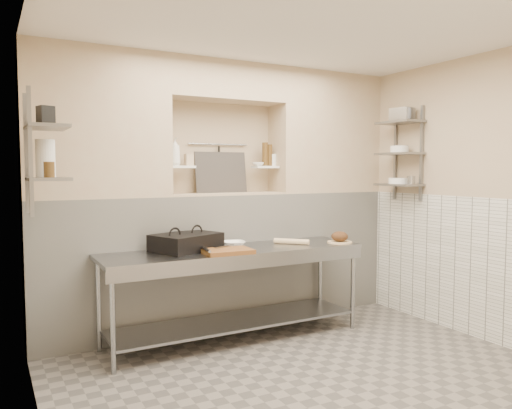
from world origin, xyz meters
TOP-DOWN VIEW (x-y plane):
  - floor at (0.00, 0.00)m, footprint 4.00×3.90m
  - ceiling at (0.00, 0.00)m, footprint 4.00×3.90m
  - wall_left at (-2.05, 0.00)m, footprint 0.10×3.90m
  - wall_right at (2.05, 0.00)m, footprint 0.10×3.90m
  - wall_back at (0.00, 2.00)m, footprint 4.00×0.10m
  - backwall_lower at (0.00, 1.75)m, footprint 4.00×0.40m
  - alcove_sill at (0.00, 1.75)m, footprint 1.30×0.40m
  - backwall_pillar_left at (-1.33, 1.75)m, footprint 1.35×0.40m
  - backwall_pillar_right at (1.33, 1.75)m, footprint 1.35×0.40m
  - backwall_header at (0.00, 1.75)m, footprint 1.30×0.40m
  - wainscot_left at (-1.99, 0.00)m, footprint 0.02×3.90m
  - wainscot_right at (1.99, 0.00)m, footprint 0.02×3.90m
  - alcove_shelf_left at (-0.50, 1.75)m, footprint 0.28×0.16m
  - alcove_shelf_right at (0.50, 1.75)m, footprint 0.28×0.16m
  - utensil_rail at (0.00, 1.92)m, footprint 0.70×0.02m
  - hanging_steel at (0.00, 1.90)m, footprint 0.02×0.02m
  - splash_panel at (0.00, 1.85)m, footprint 0.60×0.08m
  - shelf_rail_left_a at (-1.98, 1.25)m, footprint 0.03×0.03m
  - shelf_rail_left_b at (-1.98, 0.85)m, footprint 0.03×0.03m
  - wall_shelf_left_lower at (-1.84, 1.05)m, footprint 0.30×0.50m
  - wall_shelf_left_upper at (-1.84, 1.05)m, footprint 0.30×0.50m
  - shelf_rail_right_a at (1.98, 1.25)m, footprint 0.03×0.03m
  - shelf_rail_right_b at (1.98, 0.85)m, footprint 0.03×0.03m
  - wall_shelf_right_lower at (1.84, 1.05)m, footprint 0.30×0.50m
  - wall_shelf_right_mid at (1.84, 1.05)m, footprint 0.30×0.50m
  - wall_shelf_right_upper at (1.84, 1.05)m, footprint 0.30×0.50m
  - prep_table at (-0.16, 1.18)m, footprint 2.60×0.70m
  - panini_press at (-0.61, 1.32)m, footprint 0.72×0.63m
  - cutting_board at (-0.33, 0.99)m, footprint 0.46×0.33m
  - knife_blade at (-0.30, 1.13)m, footprint 0.24×0.11m
  - tongs at (-0.55, 0.98)m, footprint 0.07×0.28m
  - mixing_bowl at (-0.10, 1.33)m, footprint 0.28×0.28m
  - rolling_pin at (0.50, 1.19)m, footprint 0.30×0.31m
  - bread_board at (1.00, 1.03)m, footprint 0.26×0.26m
  - bread_loaf at (1.00, 1.03)m, footprint 0.18×0.18m
  - bottle_soap at (-0.57, 1.72)m, footprint 0.13×0.13m
  - jar_alcove at (-0.39, 1.80)m, footprint 0.08×0.08m
  - bowl_alcove at (0.40, 1.73)m, footprint 0.17×0.17m
  - condiment_a at (0.57, 1.78)m, footprint 0.07×0.07m
  - condiment_b at (0.50, 1.76)m, footprint 0.07×0.07m
  - condiment_c at (0.62, 1.78)m, footprint 0.08×0.08m
  - jug_left at (-1.84, 1.20)m, footprint 0.15×0.15m
  - jar_left at (-1.84, 0.95)m, footprint 0.08×0.08m
  - box_left_upper at (-1.84, 1.09)m, footprint 0.14×0.14m
  - bowl_right at (1.84, 1.06)m, footprint 0.22×0.22m
  - canister_right at (1.84, 0.87)m, footprint 0.09×0.09m
  - bowl_right_mid at (1.84, 1.05)m, footprint 0.20×0.20m
  - basket_right at (1.84, 1.02)m, footprint 0.23×0.26m

SIDE VIEW (x-z plane):
  - floor at x=0.00m, z-range -0.10..0.00m
  - prep_table at x=-0.16m, z-range 0.19..1.09m
  - backwall_lower at x=0.00m, z-range 0.00..1.40m
  - wainscot_left at x=-1.99m, z-range 0.00..1.40m
  - wainscot_right at x=1.99m, z-range 0.00..1.40m
  - bread_board at x=1.00m, z-range 0.90..0.92m
  - cutting_board at x=-0.33m, z-range 0.90..0.94m
  - mixing_bowl at x=-0.10m, z-range 0.90..0.96m
  - rolling_pin at x=0.50m, z-range 0.90..0.96m
  - knife_blade at x=-0.30m, z-range 0.95..0.95m
  - tongs at x=-0.55m, z-range 0.95..0.97m
  - bread_loaf at x=1.00m, z-range 0.92..1.02m
  - panini_press at x=-0.61m, z-range 0.90..1.06m
  - wall_left at x=-2.05m, z-range 0.00..2.80m
  - wall_right at x=2.05m, z-range 0.00..2.80m
  - wall_back at x=0.00m, z-range 0.00..2.80m
  - alcove_sill at x=0.00m, z-range 1.40..1.42m
  - wall_shelf_right_lower at x=1.84m, z-range 1.49..1.51m
  - bowl_right at x=1.84m, z-range 1.51..1.58m
  - canister_right at x=1.84m, z-range 1.51..1.60m
  - wall_shelf_left_lower at x=-1.84m, z-range 1.59..1.61m
  - splash_panel at x=0.00m, z-range 1.42..1.86m
  - jar_left at x=-1.84m, z-range 1.61..1.73m
  - alcove_shelf_left at x=-0.50m, z-range 1.69..1.71m
  - alcove_shelf_right at x=0.50m, z-range 1.69..1.71m
  - bowl_alcove at x=0.40m, z-range 1.71..1.75m
  - jug_left at x=-1.84m, z-range 1.61..1.91m
  - jar_alcove at x=-0.39m, z-range 1.71..1.83m
  - condiment_c at x=0.62m, z-range 1.71..1.85m
  - hanging_steel at x=0.00m, z-range 1.63..1.93m
  - shelf_rail_left_a at x=-1.98m, z-range 1.33..2.27m
  - shelf_rail_left_b at x=-1.98m, z-range 1.33..2.27m
  - condiment_a at x=0.57m, z-range 1.71..1.95m
  - condiment_b at x=0.50m, z-range 1.71..1.98m
  - shelf_rail_right_a at x=1.98m, z-range 1.33..2.38m
  - shelf_rail_right_b at x=1.98m, z-range 1.33..2.38m
  - wall_shelf_right_mid at x=1.84m, z-range 1.84..1.86m
  - bottle_soap at x=-0.57m, z-range 1.71..1.99m
  - bowl_right_mid at x=1.84m, z-range 1.86..1.94m
  - utensil_rail at x=0.00m, z-range 1.94..1.96m
  - wall_shelf_left_upper at x=-1.84m, z-range 1.99..2.01m
  - box_left_upper at x=-1.84m, z-range 2.01..2.16m
  - backwall_pillar_left at x=-1.33m, z-range 1.40..2.80m
  - backwall_pillar_right at x=1.33m, z-range 1.40..2.80m
  - wall_shelf_right_upper at x=1.84m, z-range 2.19..2.21m
  - basket_right at x=1.84m, z-range 2.21..2.36m
  - backwall_header at x=0.00m, z-range 2.40..2.80m
  - ceiling at x=0.00m, z-range 2.80..2.90m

